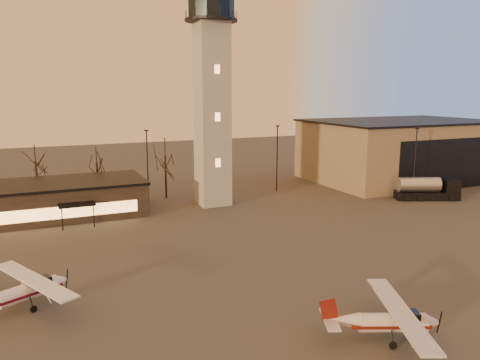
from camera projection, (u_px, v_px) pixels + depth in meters
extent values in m
plane|color=#3A3836|center=(344.00, 286.00, 37.35)|extent=(220.00, 220.00, 0.00)
cube|color=#9E9B96|center=(212.00, 116.00, 62.03)|extent=(4.00, 4.00, 24.00)
cylinder|color=black|center=(211.00, 20.00, 59.72)|extent=(6.80, 6.80, 0.30)
cylinder|color=black|center=(211.00, 5.00, 59.36)|extent=(6.00, 6.00, 3.40)
cube|color=#8A755A|center=(399.00, 151.00, 81.15)|extent=(30.00, 20.00, 10.00)
cube|color=black|center=(401.00, 121.00, 80.17)|extent=(30.60, 20.60, 0.30)
cube|color=black|center=(444.00, 165.00, 72.33)|extent=(18.00, 0.10, 8.00)
cube|color=black|center=(38.00, 202.00, 57.07)|extent=(25.00, 10.00, 4.00)
cube|color=black|center=(37.00, 184.00, 56.66)|extent=(25.40, 10.40, 0.30)
cube|color=#FAAE57|center=(39.00, 215.00, 52.63)|extent=(22.00, 0.08, 1.40)
cube|color=black|center=(77.00, 205.00, 53.14)|extent=(4.00, 2.00, 0.20)
cylinder|color=black|center=(148.00, 167.00, 63.81)|extent=(0.16, 0.16, 10.00)
cube|color=black|center=(146.00, 130.00, 62.85)|extent=(0.50, 0.25, 0.18)
cylinder|color=black|center=(277.00, 159.00, 71.69)|extent=(0.16, 0.16, 10.00)
cube|color=black|center=(278.00, 126.00, 70.73)|extent=(0.50, 0.25, 0.18)
cylinder|color=black|center=(415.00, 164.00, 67.21)|extent=(0.16, 0.16, 10.00)
cube|color=black|center=(417.00, 128.00, 66.24)|extent=(0.50, 0.25, 0.18)
cylinder|color=black|center=(98.00, 180.00, 67.30)|extent=(0.28, 0.28, 5.25)
cylinder|color=black|center=(166.00, 177.00, 67.16)|extent=(0.28, 0.28, 6.16)
cylinder|color=black|center=(219.00, 174.00, 72.62)|extent=(0.28, 0.28, 4.97)
cylinder|color=black|center=(37.00, 181.00, 65.91)|extent=(0.28, 0.28, 5.60)
cylinder|color=silver|center=(392.00, 322.00, 29.26)|extent=(4.33, 2.74, 1.19)
cone|color=silver|center=(431.00, 322.00, 29.28)|extent=(1.20, 1.36, 1.13)
cone|color=silver|center=(343.00, 321.00, 29.20)|extent=(2.41, 1.78, 1.00)
cube|color=black|center=(407.00, 316.00, 29.18)|extent=(1.64, 1.42, 0.64)
cube|color=#5D130D|center=(389.00, 323.00, 29.26)|extent=(5.01, 3.06, 0.20)
cube|color=silver|center=(400.00, 312.00, 29.12)|extent=(5.21, 9.77, 0.13)
cube|color=silver|center=(330.00, 319.00, 29.18)|extent=(1.94, 3.09, 0.07)
cube|color=#5D130D|center=(329.00, 310.00, 29.05)|extent=(1.19, 0.57, 1.55)
cylinder|color=white|center=(29.00, 291.00, 33.75)|extent=(4.34, 2.94, 1.20)
cone|color=white|center=(61.00, 281.00, 35.61)|extent=(1.25, 1.39, 1.14)
cube|color=black|center=(40.00, 282.00, 34.36)|extent=(1.67, 1.48, 0.65)
cube|color=#550C1C|center=(26.00, 293.00, 33.62)|extent=(5.02, 3.30, 0.20)
cube|color=white|center=(34.00, 280.00, 33.96)|extent=(5.70, 9.73, 0.13)
cube|color=black|center=(427.00, 195.00, 66.84)|extent=(9.02, 5.75, 1.13)
cube|color=black|center=(450.00, 186.00, 66.59)|extent=(2.83, 2.99, 1.86)
cube|color=black|center=(456.00, 184.00, 66.53)|extent=(0.87, 1.84, 1.03)
cylinder|color=#B7B7BC|center=(419.00, 185.00, 66.53)|extent=(6.16, 4.28, 2.16)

